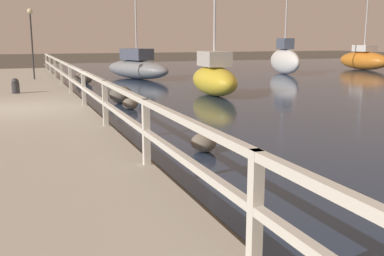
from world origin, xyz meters
The scene contains 14 objects.
ground_plane centered at (0.00, 0.00, 0.00)m, with size 120.00×120.00×0.00m, color #4C473D.
dock_walkway centered at (0.00, 0.00, 0.18)m, with size 3.93×36.00×0.35m.
railing centered at (1.87, 0.00, 1.02)m, with size 0.10×32.50×0.97m.
boulder_upstream centered at (3.47, -4.82, 0.19)m, with size 0.51×0.46×0.38m.
boulder_far_strip centered at (3.27, 9.92, 0.28)m, with size 0.74×0.66×0.55m.
boulder_downstream centered at (3.45, 2.46, 0.30)m, with size 0.80×0.72×0.60m.
boulder_mid_strip centered at (3.27, 11.03, 0.26)m, with size 0.69×0.62×0.52m.
boulder_near_dock centered at (3.41, 1.00, 0.19)m, with size 0.49×0.44×0.37m.
mooring_bollard centered at (0.09, 3.77, 0.61)m, with size 0.26×0.26×0.52m.
dock_lamp centered at (0.90, 9.39, 2.61)m, with size 0.24×0.24×3.19m.
sailboat_gray centered at (6.41, 11.81, 0.66)m, with size 3.34×5.31×7.73m.
sailboat_white centered at (16.09, 12.03, 0.91)m, with size 1.75×4.45×7.10m.
sailboat_orange centered at (23.62, 13.36, 0.73)m, with size 1.89×4.48×5.13m.
sailboat_yellow centered at (7.33, 3.34, 0.71)m, with size 1.52×3.51×6.67m.
Camera 1 is at (0.17, -12.69, 2.17)m, focal length 42.00 mm.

